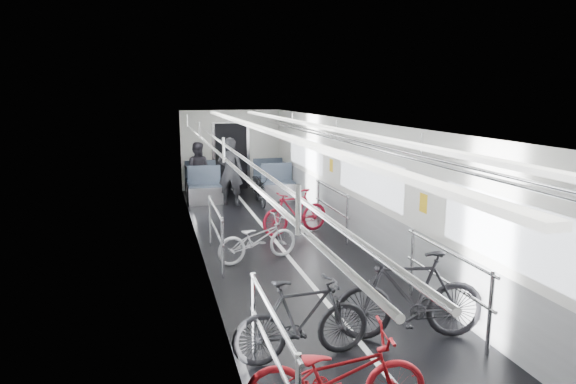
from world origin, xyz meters
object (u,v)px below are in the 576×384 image
bike_left_near (336,375)px  person_standing (230,172)px  person_seated (197,170)px  bike_right_far (295,212)px  bike_aisle (261,189)px  bike_left_mid (302,319)px  bike_left_far (257,239)px  bike_right_near (410,296)px

bike_left_near → person_standing: bearing=6.8°
person_standing → person_seated: person_standing is taller
bike_left_near → person_seated: size_ratio=1.05×
bike_right_far → bike_aisle: size_ratio=0.98×
bike_aisle → bike_right_far: bearing=-85.4°
bike_left_near → bike_left_mid: size_ratio=1.04×
bike_left_mid → bike_aisle: bearing=-11.6°
bike_left_near → bike_aisle: size_ratio=1.04×
bike_left_mid → bike_left_far: bike_left_mid is taller
bike_left_near → person_seated: bearing=11.1°
bike_left_near → person_seated: 10.54m
bike_right_far → person_seated: bearing=-175.8°
bike_left_mid → bike_left_far: bearing=-6.3°
bike_left_near → bike_left_far: (0.19, 4.56, -0.03)m
bike_left_near → bike_right_near: size_ratio=0.90×
bike_right_far → person_standing: bearing=-179.8°
bike_right_far → bike_aisle: 2.99m
bike_left_mid → bike_left_far: 3.48m
bike_left_mid → bike_aisle: bike_left_mid is taller
bike_right_far → person_standing: 3.24m
person_seated → bike_left_near: bearing=109.2°
bike_left_far → person_standing: (0.21, 4.62, 0.50)m
bike_left_mid → person_seated: 9.46m
bike_left_near → bike_right_near: 1.86m
bike_left_mid → bike_right_near: bike_right_near is taller
bike_left_far → bike_aisle: 4.62m
bike_left_mid → bike_aisle: (1.18, 8.00, -0.06)m
bike_left_near → bike_left_mid: bike_left_mid is taller
bike_left_near → bike_aisle: bearing=1.9°
bike_left_mid → bike_right_far: bearing=-17.8°
bike_left_near → bike_right_near: bearing=-38.8°
person_standing → bike_left_near: bearing=107.4°
bike_right_far → person_standing: (-0.90, 3.08, 0.43)m
bike_left_mid → person_standing: bearing=-6.0°
bike_left_far → bike_aisle: bearing=-27.8°
bike_right_far → bike_right_near: bearing=-15.3°
person_standing → person_seated: (-0.74, 1.35, -0.12)m
bike_aisle → person_standing: bearing=174.8°
bike_left_mid → bike_right_far: bike_left_mid is taller
bike_left_far → person_standing: bearing=-18.1°
bike_right_near → bike_aisle: (-0.20, 7.84, -0.13)m
bike_left_mid → bike_right_near: size_ratio=0.87×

